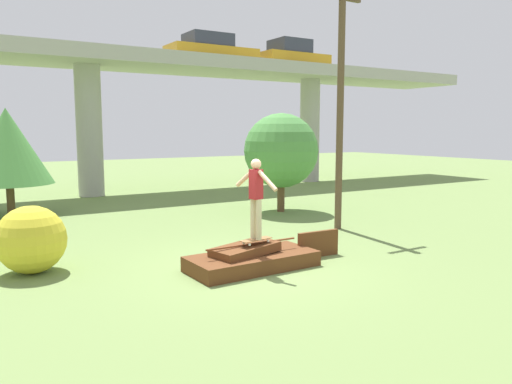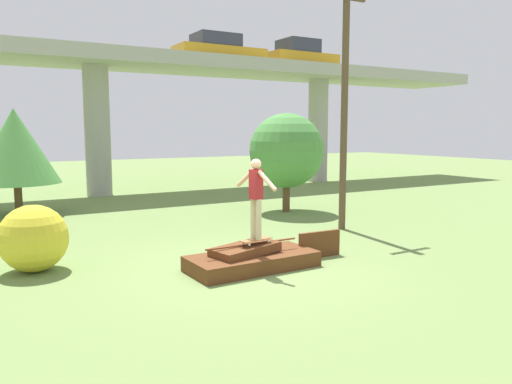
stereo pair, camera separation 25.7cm
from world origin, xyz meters
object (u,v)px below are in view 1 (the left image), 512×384
(tree_behind_left, at_px, (7,146))
(bush_yellow_flowering, at_px, (31,240))
(car_on_overpass_right, at_px, (211,50))
(skater, at_px, (256,193))
(car_on_overpass_mid, at_px, (292,57))
(skateboard, at_px, (256,240))
(utility_pole, at_px, (340,99))
(tree_behind_right, at_px, (281,151))

(tree_behind_left, relative_size, bush_yellow_flowering, 2.61)
(car_on_overpass_right, relative_size, tree_behind_left, 1.24)
(tree_behind_left, bearing_deg, skater, -69.13)
(car_on_overpass_right, height_order, bush_yellow_flowering, car_on_overpass_right)
(car_on_overpass_mid, bearing_deg, car_on_overpass_right, -178.62)
(skateboard, relative_size, utility_pole, 0.10)
(skater, distance_m, utility_pole, 5.41)
(car_on_overpass_mid, relative_size, tree_behind_left, 1.10)
(skateboard, height_order, skater, skater)
(skater, xyz_separation_m, car_on_overpass_right, (6.05, 14.04, 5.19))
(bush_yellow_flowering, bearing_deg, car_on_overpass_right, 49.69)
(skateboard, xyz_separation_m, skater, (0.00, -0.00, 0.99))
(skater, relative_size, bush_yellow_flowering, 1.21)
(skateboard, relative_size, car_on_overpass_mid, 0.19)
(car_on_overpass_mid, bearing_deg, bush_yellow_flowering, -141.47)
(utility_pole, height_order, bush_yellow_flowering, utility_pole)
(skater, relative_size, tree_behind_right, 0.48)
(skater, bearing_deg, tree_behind_right, 51.48)
(car_on_overpass_right, bearing_deg, bush_yellow_flowering, -130.31)
(tree_behind_right, height_order, bush_yellow_flowering, tree_behind_right)
(tree_behind_left, bearing_deg, utility_pole, -42.08)
(skateboard, height_order, tree_behind_left, tree_behind_left)
(skateboard, bearing_deg, tree_behind_right, 51.48)
(utility_pole, bearing_deg, skater, -150.95)
(skateboard, height_order, car_on_overpass_right, car_on_overpass_right)
(bush_yellow_flowering, bearing_deg, car_on_overpass_mid, 38.53)
(utility_pole, bearing_deg, tree_behind_right, 84.55)
(bush_yellow_flowering, bearing_deg, tree_behind_right, 23.14)
(skater, xyz_separation_m, tree_behind_left, (-3.68, 9.65, 0.75))
(car_on_overpass_right, relative_size, utility_pole, 0.62)
(tree_behind_left, height_order, tree_behind_right, tree_behind_left)
(skateboard, distance_m, tree_behind_right, 7.66)
(skater, distance_m, tree_behind_left, 10.36)
(tree_behind_right, relative_size, bush_yellow_flowering, 2.51)
(skater, xyz_separation_m, car_on_overpass_mid, (11.05, 14.16, 5.26))
(skater, relative_size, car_on_overpass_right, 0.37)
(car_on_overpass_mid, distance_m, tree_behind_right, 11.48)
(skater, bearing_deg, bush_yellow_flowering, 152.02)
(skateboard, relative_size, tree_behind_right, 0.22)
(tree_behind_left, relative_size, tree_behind_right, 1.04)
(skateboard, xyz_separation_m, bush_yellow_flowering, (-4.04, 2.15, 0.07))
(tree_behind_left, height_order, bush_yellow_flowering, tree_behind_left)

